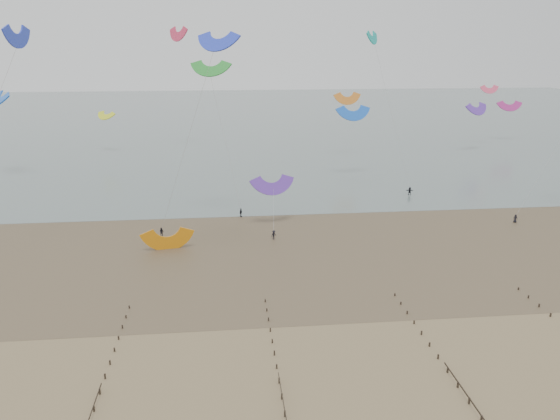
# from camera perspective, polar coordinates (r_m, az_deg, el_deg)

# --- Properties ---
(ground) EXTENTS (500.00, 500.00, 0.00)m
(ground) POSITION_cam_1_polar(r_m,az_deg,el_deg) (64.13, -4.37, -14.55)
(ground) COLOR brown
(ground) RESTS_ON ground
(sea_and_shore) EXTENTS (500.00, 665.00, 0.03)m
(sea_and_shore) POSITION_cam_1_polar(r_m,az_deg,el_deg) (95.18, -7.47, -3.68)
(sea_and_shore) COLOR #475654
(sea_and_shore) RESTS_ON ground
(kitesurfers) EXTENTS (161.19, 27.13, 1.84)m
(kitesurfers) POSITION_cam_1_polar(r_m,az_deg,el_deg) (115.64, 12.80, 0.27)
(kitesurfers) COLOR black
(kitesurfers) RESTS_ON ground
(grounded_kite) EXTENTS (8.33, 7.00, 4.09)m
(grounded_kite) POSITION_cam_1_polar(r_m,az_deg,el_deg) (94.67, -11.60, -4.02)
(grounded_kite) COLOR orange
(grounded_kite) RESTS_ON ground
(kites_airborne) EXTENTS (251.85, 109.06, 34.56)m
(kites_airborne) POSITION_cam_1_polar(r_m,az_deg,el_deg) (142.09, -10.16, 11.68)
(kites_airborne) COLOR #6032AD
(kites_airborne) RESTS_ON ground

